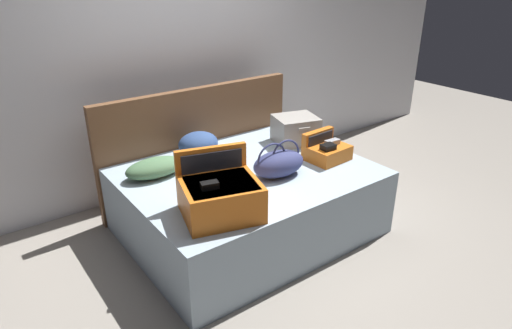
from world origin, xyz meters
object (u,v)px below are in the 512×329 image
object	(u,v)px
hard_case_large	(220,195)
pillow_near_headboard	(198,144)
hard_case_medium	(295,129)
duffel_bag	(279,163)
hard_case_small	(327,150)
bed	(248,201)
pillow_center_head	(155,168)

from	to	relation	value
hard_case_large	pillow_near_headboard	world-z (taller)	hard_case_large
hard_case_medium	pillow_near_headboard	bearing A→B (deg)	179.18
duffel_bag	hard_case_large	bearing A→B (deg)	-161.34
hard_case_small	duffel_bag	world-z (taller)	duffel_bag
duffel_bag	pillow_near_headboard	xyz separation A→B (m)	(-0.30, 0.77, -0.00)
bed	hard_case_small	world-z (taller)	hard_case_small
hard_case_small	pillow_near_headboard	bearing A→B (deg)	134.92
bed	hard_case_small	size ratio (longest dim) A/B	5.42
bed	pillow_near_headboard	bearing A→B (deg)	105.89
hard_case_small	duffel_bag	xyz separation A→B (m)	(-0.55, -0.00, 0.02)
hard_case_medium	hard_case_small	world-z (taller)	hard_case_medium
bed	hard_case_medium	size ratio (longest dim) A/B	4.23
pillow_near_headboard	pillow_center_head	size ratio (longest dim) A/B	0.75
bed	duffel_bag	xyz separation A→B (m)	(0.15, -0.22, 0.40)
hard_case_medium	hard_case_small	bearing A→B (deg)	-80.23
duffel_bag	pillow_center_head	xyz separation A→B (m)	(-0.81, 0.59, -0.03)
bed	hard_case_large	size ratio (longest dim) A/B	3.21
hard_case_large	hard_case_small	distance (m)	1.28
hard_case_large	hard_case_medium	bearing A→B (deg)	44.89
pillow_near_headboard	bed	bearing A→B (deg)	-74.11
bed	pillow_center_head	xyz separation A→B (m)	(-0.66, 0.36, 0.36)
hard_case_large	hard_case_small	xyz separation A→B (m)	(1.26, 0.24, -0.06)
bed	hard_case_small	distance (m)	0.82
hard_case_small	pillow_center_head	size ratio (longest dim) A/B	0.75
hard_case_large	pillow_center_head	xyz separation A→B (m)	(-0.10, 0.83, -0.07)
hard_case_small	hard_case_large	bearing A→B (deg)	-172.34
hard_case_small	bed	bearing A→B (deg)	159.35
hard_case_large	hard_case_medium	distance (m)	1.50
pillow_center_head	pillow_near_headboard	bearing A→B (deg)	19.46
hard_case_medium	pillow_near_headboard	xyz separation A→B (m)	(-0.91, 0.28, -0.02)
bed	pillow_near_headboard	xyz separation A→B (m)	(-0.16, 0.54, 0.39)
hard_case_large	duffel_bag	world-z (taller)	hard_case_large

